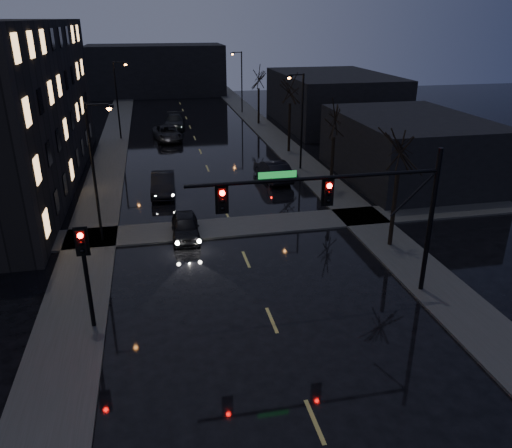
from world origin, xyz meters
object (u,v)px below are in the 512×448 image
oncoming_car_b (163,184)px  oncoming_car_d (175,121)px  oncoming_car_a (185,227)px  lead_car (273,170)px  oncoming_car_c (167,133)px

oncoming_car_b → oncoming_car_d: oncoming_car_d is taller
oncoming_car_a → lead_car: size_ratio=0.80×
oncoming_car_b → oncoming_car_d: (2.18, 23.81, 0.02)m
oncoming_car_c → lead_car: size_ratio=1.11×
oncoming_car_a → oncoming_car_c: size_ratio=0.72×
oncoming_car_d → oncoming_car_a: bearing=-86.2°
oncoming_car_a → oncoming_car_c: bearing=91.6°
oncoming_car_a → lead_car: (7.76, 9.94, 0.14)m
oncoming_car_b → oncoming_car_d: size_ratio=0.86×
oncoming_car_a → oncoming_car_c: (0.06, 25.80, 0.09)m
oncoming_car_a → lead_car: lead_car is taller
oncoming_car_c → lead_car: 17.63m
oncoming_car_c → lead_car: (7.70, -15.86, 0.05)m
oncoming_car_c → oncoming_car_d: (1.12, 6.25, 0.03)m
oncoming_car_a → oncoming_car_b: oncoming_car_b is taller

